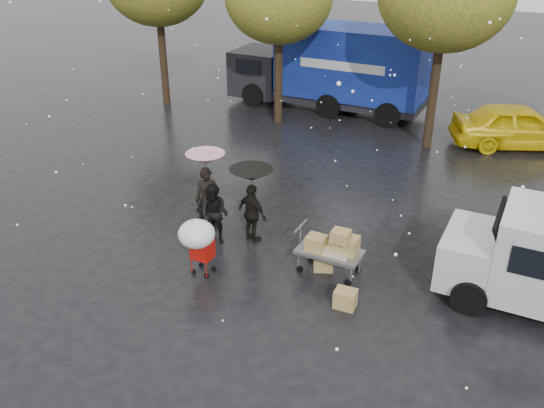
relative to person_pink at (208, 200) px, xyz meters
The scene contains 12 objects.
ground 1.96m from the person_pink, 45.76° to the right, with size 90.00×90.00×0.00m, color black.
person_pink is the anchor object (origin of this frame).
person_middle 0.67m from the person_pink, 43.10° to the right, with size 0.77×0.60×1.59m, color black.
person_black 1.31m from the person_pink, ahead, with size 0.93×0.39×1.58m, color black.
umbrella_pink 1.15m from the person_pink, 135.00° to the left, with size 1.00×1.00×2.19m.
umbrella_black 1.63m from the person_pink, ahead, with size 1.09×1.09×2.01m.
vendor_cart 3.72m from the person_pink, ahead, with size 1.52×0.80×1.27m.
shopping_cart 2.21m from the person_pink, 63.16° to the right, with size 0.84×0.84×1.46m.
blue_truck 11.37m from the person_pink, 95.06° to the left, with size 8.30×2.60×3.50m.
box_ground_near 4.73m from the person_pink, 19.17° to the right, with size 0.46×0.37×0.41m, color olive.
box_ground_far 3.55m from the person_pink, ahead, with size 0.45×0.35×0.35m, color olive.
yellow_taxi 12.11m from the person_pink, 57.05° to the left, with size 1.86×4.62×1.57m, color yellow.
Camera 1 is at (6.34, -9.95, 7.61)m, focal length 38.00 mm.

